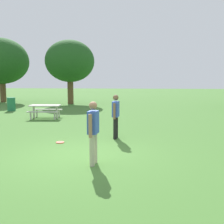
% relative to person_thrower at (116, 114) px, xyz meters
% --- Properties ---
extents(ground_plane, '(120.00, 120.00, 0.00)m').
position_rel_person_thrower_xyz_m(ground_plane, '(-0.81, -2.31, -0.94)').
color(ground_plane, '#447530').
extents(person_thrower, '(0.25, 0.61, 1.64)m').
position_rel_person_thrower_xyz_m(person_thrower, '(0.00, 0.00, 0.00)').
color(person_thrower, black).
rests_on(person_thrower, ground).
extents(person_catcher, '(0.25, 0.61, 1.64)m').
position_rel_person_thrower_xyz_m(person_catcher, '(-0.27, -3.05, 0.00)').
color(person_catcher, '#B7AD93').
rests_on(person_catcher, ground).
extents(frisbee, '(0.28, 0.28, 0.03)m').
position_rel_person_thrower_xyz_m(frisbee, '(-1.87, -0.90, -0.93)').
color(frisbee, '#E04733').
rests_on(frisbee, ground).
extents(picnic_table_near, '(1.84, 1.59, 0.77)m').
position_rel_person_thrower_xyz_m(picnic_table_near, '(-4.52, 4.61, -0.38)').
color(picnic_table_near, beige).
rests_on(picnic_table_near, ground).
extents(trash_can_further_along, '(0.59, 0.59, 0.96)m').
position_rel_person_thrower_xyz_m(trash_can_further_along, '(-8.23, 7.74, -0.46)').
color(trash_can_further_along, '#237047').
rests_on(trash_can_further_along, ground).
extents(tree_tall_left, '(5.23, 5.23, 6.26)m').
position_rel_person_thrower_xyz_m(tree_tall_left, '(-12.72, 14.61, 3.07)').
color(tree_tall_left, brown).
rests_on(tree_tall_left, ground).
extents(tree_broad_center, '(4.45, 4.45, 5.79)m').
position_rel_person_thrower_xyz_m(tree_broad_center, '(-5.56, 13.63, 2.93)').
color(tree_broad_center, brown).
rests_on(tree_broad_center, ground).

